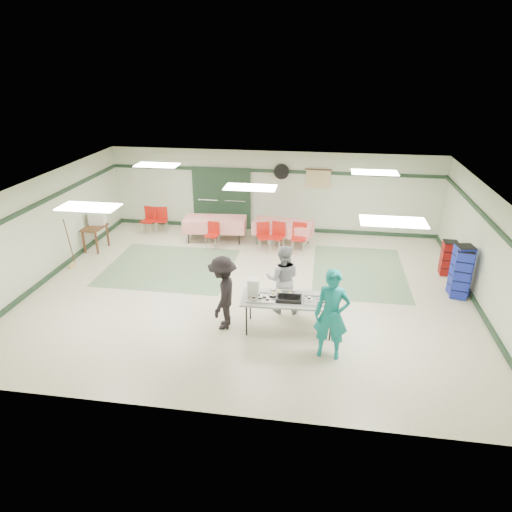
# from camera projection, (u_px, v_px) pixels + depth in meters

# --- Properties ---
(floor) EXTENTS (11.00, 11.00, 0.00)m
(floor) POSITION_uv_depth(u_px,v_px,m) (251.00, 289.00, 11.71)
(floor) COLOR beige
(floor) RESTS_ON ground
(ceiling) EXTENTS (11.00, 11.00, 0.00)m
(ceiling) POSITION_uv_depth(u_px,v_px,m) (250.00, 187.00, 10.64)
(ceiling) COLOR silver
(ceiling) RESTS_ON wall_back
(wall_back) EXTENTS (11.00, 0.00, 11.00)m
(wall_back) POSITION_uv_depth(u_px,v_px,m) (272.00, 192.00, 15.25)
(wall_back) COLOR beige
(wall_back) RESTS_ON floor
(wall_front) EXTENTS (11.00, 0.00, 11.00)m
(wall_front) POSITION_uv_depth(u_px,v_px,m) (204.00, 345.00, 7.09)
(wall_front) COLOR beige
(wall_front) RESTS_ON floor
(wall_left) EXTENTS (0.00, 9.00, 9.00)m
(wall_left) POSITION_uv_depth(u_px,v_px,m) (44.00, 229.00, 11.93)
(wall_left) COLOR beige
(wall_left) RESTS_ON floor
(wall_right) EXTENTS (0.00, 9.00, 9.00)m
(wall_right) POSITION_uv_depth(u_px,v_px,m) (488.00, 254.00, 10.42)
(wall_right) COLOR beige
(wall_right) RESTS_ON floor
(trim_back) EXTENTS (11.00, 0.06, 0.10)m
(trim_back) POSITION_uv_depth(u_px,v_px,m) (272.00, 171.00, 14.95)
(trim_back) COLOR #1B3221
(trim_back) RESTS_ON wall_back
(baseboard_back) EXTENTS (11.00, 0.06, 0.12)m
(baseboard_back) POSITION_uv_depth(u_px,v_px,m) (272.00, 228.00, 15.74)
(baseboard_back) COLOR #1B3221
(baseboard_back) RESTS_ON floor
(trim_left) EXTENTS (0.06, 9.00, 0.10)m
(trim_left) POSITION_uv_depth(u_px,v_px,m) (40.00, 203.00, 11.65)
(trim_left) COLOR #1B3221
(trim_left) RESTS_ON wall_back
(baseboard_left) EXTENTS (0.06, 9.00, 0.12)m
(baseboard_left) POSITION_uv_depth(u_px,v_px,m) (53.00, 273.00, 12.44)
(baseboard_left) COLOR #1B3221
(baseboard_left) RESTS_ON floor
(trim_right) EXTENTS (0.06, 9.00, 0.10)m
(trim_right) POSITION_uv_depth(u_px,v_px,m) (493.00, 225.00, 10.14)
(trim_right) COLOR #1B3221
(trim_right) RESTS_ON wall_back
(baseboard_right) EXTENTS (0.06, 9.00, 0.12)m
(baseboard_right) POSITION_uv_depth(u_px,v_px,m) (476.00, 303.00, 10.93)
(baseboard_right) COLOR #1B3221
(baseboard_right) RESTS_ON floor
(green_patch_a) EXTENTS (3.50, 3.00, 0.01)m
(green_patch_a) POSITION_uv_depth(u_px,v_px,m) (170.00, 267.00, 12.96)
(green_patch_a) COLOR gray
(green_patch_a) RESTS_ON floor
(green_patch_b) EXTENTS (2.50, 3.50, 0.01)m
(green_patch_b) POSITION_uv_depth(u_px,v_px,m) (359.00, 271.00, 12.68)
(green_patch_b) COLOR gray
(green_patch_b) RESTS_ON floor
(double_door_left) EXTENTS (0.90, 0.06, 2.10)m
(double_door_left) POSITION_uv_depth(u_px,v_px,m) (208.00, 198.00, 15.62)
(double_door_left) COLOR #949795
(double_door_left) RESTS_ON floor
(double_door_right) EXTENTS (0.90, 0.06, 2.10)m
(double_door_right) POSITION_uv_depth(u_px,v_px,m) (235.00, 199.00, 15.49)
(double_door_right) COLOR #949795
(double_door_right) RESTS_ON floor
(door_frame) EXTENTS (2.00, 0.03, 2.15)m
(door_frame) POSITION_uv_depth(u_px,v_px,m) (222.00, 199.00, 15.54)
(door_frame) COLOR #1B3221
(door_frame) RESTS_ON floor
(wall_fan) EXTENTS (0.50, 0.10, 0.50)m
(wall_fan) POSITION_uv_depth(u_px,v_px,m) (281.00, 172.00, 14.88)
(wall_fan) COLOR black
(wall_fan) RESTS_ON wall_back
(scroll_banner) EXTENTS (0.80, 0.02, 0.60)m
(scroll_banner) POSITION_uv_depth(u_px,v_px,m) (318.00, 179.00, 14.79)
(scroll_banner) COLOR #D5BE85
(scroll_banner) RESTS_ON wall_back
(serving_table) EXTENTS (2.06, 0.90, 0.76)m
(serving_table) POSITION_uv_depth(u_px,v_px,m) (289.00, 300.00, 9.70)
(serving_table) COLOR #A8A8A3
(serving_table) RESTS_ON floor
(sheet_tray_right) EXTENTS (0.57, 0.44, 0.02)m
(sheet_tray_right) POSITION_uv_depth(u_px,v_px,m) (317.00, 301.00, 9.54)
(sheet_tray_right) COLOR silver
(sheet_tray_right) RESTS_ON serving_table
(sheet_tray_mid) EXTENTS (0.54, 0.42, 0.02)m
(sheet_tray_mid) POSITION_uv_depth(u_px,v_px,m) (282.00, 296.00, 9.77)
(sheet_tray_mid) COLOR silver
(sheet_tray_mid) RESTS_ON serving_table
(sheet_tray_left) EXTENTS (0.61, 0.47, 0.02)m
(sheet_tray_left) POSITION_uv_depth(u_px,v_px,m) (262.00, 298.00, 9.68)
(sheet_tray_left) COLOR silver
(sheet_tray_left) RESTS_ON serving_table
(baking_pan) EXTENTS (0.54, 0.35, 0.08)m
(baking_pan) POSITION_uv_depth(u_px,v_px,m) (289.00, 299.00, 9.60)
(baking_pan) COLOR black
(baking_pan) RESTS_ON serving_table
(foam_box_stack) EXTENTS (0.25, 0.23, 0.38)m
(foam_box_stack) POSITION_uv_depth(u_px,v_px,m) (253.00, 287.00, 9.75)
(foam_box_stack) COLOR white
(foam_box_stack) RESTS_ON serving_table
(volunteer_teal) EXTENTS (0.73, 0.52, 1.86)m
(volunteer_teal) POSITION_uv_depth(u_px,v_px,m) (332.00, 315.00, 8.75)
(volunteer_teal) COLOR #138384
(volunteer_teal) RESTS_ON floor
(volunteer_grey) EXTENTS (0.83, 0.67, 1.64)m
(volunteer_grey) POSITION_uv_depth(u_px,v_px,m) (283.00, 279.00, 10.41)
(volunteer_grey) COLOR #929298
(volunteer_grey) RESTS_ON floor
(volunteer_dark) EXTENTS (0.63, 1.08, 1.66)m
(volunteer_dark) POSITION_uv_depth(u_px,v_px,m) (223.00, 293.00, 9.76)
(volunteer_dark) COLOR black
(volunteer_dark) RESTS_ON floor
(dining_table_a) EXTENTS (1.94, 1.09, 0.77)m
(dining_table_a) POSITION_uv_depth(u_px,v_px,m) (283.00, 227.00, 14.33)
(dining_table_a) COLOR red
(dining_table_a) RESTS_ON floor
(dining_table_b) EXTENTS (2.02, 1.02, 0.77)m
(dining_table_b) POSITION_uv_depth(u_px,v_px,m) (215.00, 224.00, 14.63)
(dining_table_b) COLOR red
(dining_table_b) RESTS_ON floor
(chair_a) EXTENTS (0.52, 0.52, 0.91)m
(chair_a) POSITION_uv_depth(u_px,v_px,m) (278.00, 234.00, 13.83)
(chair_a) COLOR #B21D0E
(chair_a) RESTS_ON floor
(chair_b) EXTENTS (0.52, 0.52, 0.88)m
(chair_b) POSITION_uv_depth(u_px,v_px,m) (264.00, 234.00, 13.90)
(chair_b) COLOR #B21D0E
(chair_b) RESTS_ON floor
(chair_c) EXTENTS (0.45, 0.45, 0.92)m
(chair_c) POSITION_uv_depth(u_px,v_px,m) (299.00, 235.00, 13.75)
(chair_c) COLOR #B21D0E
(chair_c) RESTS_ON floor
(chair_d) EXTENTS (0.42, 0.42, 0.81)m
(chair_d) POSITION_uv_depth(u_px,v_px,m) (213.00, 232.00, 14.13)
(chair_d) COLOR #B21D0E
(chair_d) RESTS_ON floor
(chair_loose_a) EXTENTS (0.48, 0.48, 0.86)m
(chair_loose_a) POSITION_uv_depth(u_px,v_px,m) (161.00, 217.00, 15.35)
(chair_loose_a) COLOR #B21D0E
(chair_loose_a) RESTS_ON floor
(chair_loose_b) EXTENTS (0.50, 0.50, 0.92)m
(chair_loose_b) POSITION_uv_depth(u_px,v_px,m) (149.00, 218.00, 15.21)
(chair_loose_b) COLOR #B21D0E
(chair_loose_b) RESTS_ON floor
(crate_stack_blue_a) EXTENTS (0.46, 0.46, 1.32)m
(crate_stack_blue_a) POSITION_uv_depth(u_px,v_px,m) (461.00, 271.00, 11.18)
(crate_stack_blue_a) COLOR #181E95
(crate_stack_blue_a) RESTS_ON floor
(crate_stack_red) EXTENTS (0.38, 0.38, 0.96)m
(crate_stack_red) POSITION_uv_depth(u_px,v_px,m) (448.00, 258.00, 12.34)
(crate_stack_red) COLOR maroon
(crate_stack_red) RESTS_ON floor
(crate_stack_blue_b) EXTENTS (0.47, 0.47, 1.26)m
(crate_stack_blue_b) POSITION_uv_depth(u_px,v_px,m) (462.00, 274.00, 11.09)
(crate_stack_blue_b) COLOR #181E95
(crate_stack_blue_b) RESTS_ON floor
(printer_table) EXTENTS (0.57, 0.84, 0.74)m
(printer_table) POSITION_uv_depth(u_px,v_px,m) (95.00, 230.00, 13.92)
(printer_table) COLOR brown
(printer_table) RESTS_ON floor
(office_printer) EXTENTS (0.54, 0.49, 0.37)m
(office_printer) POSITION_uv_depth(u_px,v_px,m) (98.00, 218.00, 14.05)
(office_printer) COLOR silver
(office_printer) RESTS_ON printer_table
(broom) EXTENTS (0.04, 0.23, 1.42)m
(broom) POSITION_uv_depth(u_px,v_px,m) (69.00, 242.00, 12.70)
(broom) COLOR brown
(broom) RESTS_ON floor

